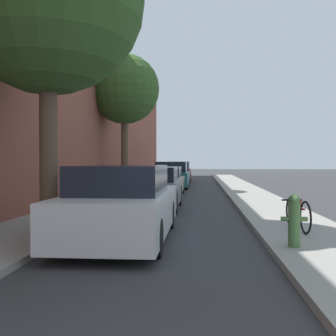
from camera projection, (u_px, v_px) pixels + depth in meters
ground_plane at (182, 200)px, 16.42m from camera, size 120.00×120.00×0.00m
sidewalk_left at (112, 198)px, 16.65m from camera, size 2.00×52.00×0.12m
sidewalk_right at (255, 199)px, 16.18m from camera, size 2.00×52.00×0.12m
building_facade_left at (79, 99)px, 16.69m from camera, size 0.70×52.00×8.18m
parked_car_white at (123, 205)px, 8.02m from camera, size 1.81×4.61×1.47m
parked_car_grey at (152, 188)px, 13.19m from camera, size 1.82×3.92×1.37m
parked_car_champagne at (164, 182)px, 18.22m from camera, size 1.70×4.38×1.30m
parked_car_teal at (172, 176)px, 23.26m from camera, size 1.90×4.46×1.51m
parked_car_maroon at (179, 173)px, 29.47m from camera, size 1.70×4.41×1.51m
street_tree_far at (125, 90)px, 19.07m from camera, size 3.27×3.27×6.45m
fire_hydrant at (294, 220)px, 6.82m from camera, size 0.43×0.20×0.88m
bicycle at (298, 214)px, 8.49m from camera, size 0.44×1.60×0.66m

